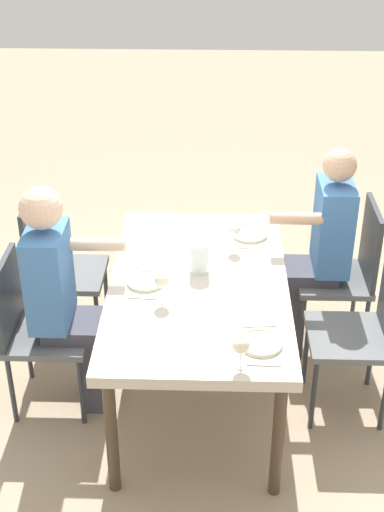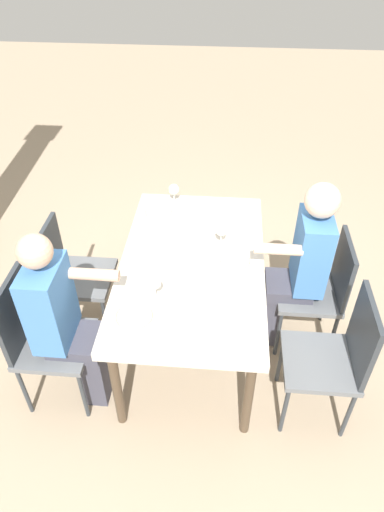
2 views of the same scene
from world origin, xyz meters
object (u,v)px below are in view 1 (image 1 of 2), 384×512
(water_pitcher, at_px, (199,259))
(diner_woman_green, at_px, (62,294))
(wine_glass_0, at_px, (234,231))
(plate_1, at_px, (145,281))
(wine_glass_1, at_px, (162,281))
(plate_0, at_px, (249,234))
(chair_west_south, at_px, (54,263))
(diner_man_white, at_px, (320,246))
(chair_mid_south, at_px, (33,324))
(chair_west_north, at_px, (348,268))
(plate_2, at_px, (261,343))
(dining_table, at_px, (198,292))
(wine_glass_2, at_px, (241,346))
(chair_mid_north, at_px, (364,329))

(water_pitcher, bearing_deg, diner_woman_green, -74.90)
(wine_glass_0, distance_m, plate_1, 0.62)
(wine_glass_1, bearing_deg, plate_0, 146.73)
(plate_1, bearing_deg, wine_glass_1, 30.47)
(diner_woman_green, relative_size, plate_0, 6.19)
(chair_west_south, distance_m, diner_man_white, 1.62)
(water_pitcher, bearing_deg, chair_mid_south, -77.59)
(chair_west_north, relative_size, chair_mid_south, 1.05)
(plate_2, bearing_deg, plate_0, -179.39)
(dining_table, xyz_separation_m, chair_west_north, (-0.53, 0.90, -0.15))
(chair_west_north, bearing_deg, plate_2, -29.04)
(chair_west_south, relative_size, wine_glass_0, 6.02)
(diner_woman_green, distance_m, plate_0, 1.18)
(dining_table, bearing_deg, chair_west_south, -120.39)
(diner_man_white, distance_m, plate_0, 0.43)
(water_pitcher, bearing_deg, plate_0, 145.10)
(dining_table, bearing_deg, wine_glass_0, 152.22)
(chair_mid_south, distance_m, wine_glass_1, 0.80)
(chair_west_north, distance_m, wine_glass_1, 1.34)
(diner_woman_green, height_order, wine_glass_2, diner_woman_green)
(dining_table, xyz_separation_m, wine_glass_0, (-0.36, 0.19, 0.19))
(water_pitcher, bearing_deg, chair_west_north, 114.73)
(plate_2, bearing_deg, chair_mid_south, -111.19)
(chair_west_south, height_order, diner_woman_green, diner_woman_green)
(diner_woman_green, distance_m, plate_1, 0.44)
(diner_woman_green, relative_size, plate_1, 6.57)
(chair_west_north, xyz_separation_m, diner_woman_green, (0.61, -1.62, 0.17))
(wine_glass_0, bearing_deg, plate_1, -50.87)
(chair_west_north, height_order, wine_glass_1, chair_west_north)
(dining_table, relative_size, plate_2, 7.84)
(diner_woman_green, bearing_deg, plate_1, 97.58)
(diner_man_white, bearing_deg, chair_west_south, -90.10)
(dining_table, relative_size, chair_mid_south, 1.77)
(wine_glass_2, bearing_deg, wine_glass_1, -143.29)
(chair_mid_south, height_order, plate_0, chair_mid_south)
(dining_table, height_order, chair_mid_north, chair_mid_north)
(plate_0, bearing_deg, wine_glass_1, -33.27)
(dining_table, bearing_deg, chair_mid_north, 84.68)
(wine_glass_1, bearing_deg, wine_glass_0, 146.08)
(plate_2, bearing_deg, wine_glass_0, -173.02)
(chair_mid_north, bearing_deg, wine_glass_2, -47.85)
(chair_west_north, relative_size, wine_glass_0, 5.98)
(wine_glass_2, bearing_deg, dining_table, -164.03)
(dining_table, distance_m, chair_west_south, 1.05)
(plate_1, distance_m, water_pitcher, 0.32)
(diner_woman_green, bearing_deg, wine_glass_0, 115.94)
(chair_mid_north, bearing_deg, chair_mid_south, -90.00)
(wine_glass_0, bearing_deg, water_pitcher, -37.32)
(plate_1, relative_size, wine_glass_2, 1.29)
(chair_mid_north, height_order, wine_glass_1, wine_glass_1)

